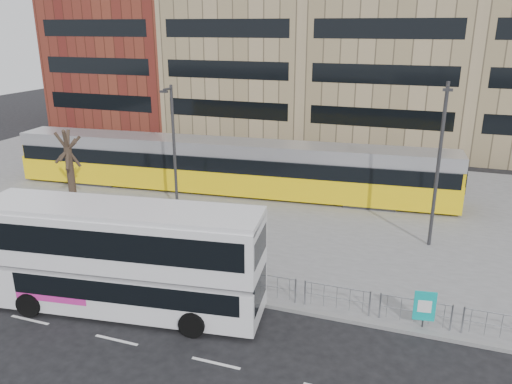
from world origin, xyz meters
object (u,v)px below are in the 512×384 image
(double_decker_bus, at_px, (122,255))
(lamp_post_west, at_px, (173,143))
(pedestrian, at_px, (72,211))
(ad_panel, at_px, (425,307))
(tram, at_px, (226,166))
(traffic_light_west, at_px, (64,218))
(lamp_post_east, at_px, (439,160))
(bare_tree, at_px, (65,127))

(double_decker_bus, distance_m, lamp_post_west, 11.53)
(pedestrian, bearing_deg, ad_panel, -108.61)
(pedestrian, bearing_deg, double_decker_bus, -136.60)
(lamp_post_west, bearing_deg, ad_panel, -29.47)
(pedestrian, relative_size, lamp_post_west, 0.24)
(tram, xyz_separation_m, pedestrian, (-5.72, -8.87, -0.86))
(double_decker_bus, distance_m, pedestrian, 9.92)
(traffic_light_west, relative_size, lamp_post_west, 0.41)
(lamp_post_east, bearing_deg, traffic_light_west, -156.98)
(bare_tree, bearing_deg, ad_panel, -15.57)
(traffic_light_west, distance_m, lamp_post_east, 18.60)
(double_decker_bus, height_order, traffic_light_west, double_decker_bus)
(traffic_light_west, height_order, bare_tree, bare_tree)
(pedestrian, relative_size, lamp_post_east, 0.22)
(ad_panel, bearing_deg, double_decker_bus, -176.40)
(tram, bearing_deg, pedestrian, -127.73)
(double_decker_bus, distance_m, ad_panel, 11.79)
(tram, bearing_deg, double_decker_bus, -87.83)
(double_decker_bus, xyz_separation_m, lamp_post_east, (11.54, 10.34, 2.31))
(traffic_light_west, bearing_deg, bare_tree, 127.12)
(double_decker_bus, height_order, ad_panel, double_decker_bus)
(lamp_post_east, bearing_deg, bare_tree, -173.72)
(pedestrian, distance_m, lamp_post_west, 6.99)
(lamp_post_east, bearing_deg, lamp_post_west, 178.14)
(lamp_post_west, relative_size, bare_tree, 1.06)
(traffic_light_west, bearing_deg, tram, 75.11)
(bare_tree, bearing_deg, pedestrian, -53.83)
(traffic_light_west, relative_size, bare_tree, 0.43)
(ad_panel, relative_size, traffic_light_west, 0.49)
(pedestrian, relative_size, bare_tree, 0.26)
(tram, xyz_separation_m, ad_panel, (13.34, -12.71, -0.90))
(traffic_light_west, distance_m, bare_tree, 6.95)
(tram, height_order, bare_tree, bare_tree)
(double_decker_bus, relative_size, tram, 0.38)
(double_decker_bus, relative_size, ad_panel, 7.54)
(ad_panel, distance_m, bare_tree, 21.65)
(tram, height_order, lamp_post_east, lamp_post_east)
(lamp_post_east, bearing_deg, ad_panel, -90.55)
(double_decker_bus, relative_size, traffic_light_west, 3.67)
(tram, relative_size, lamp_post_east, 3.62)
(ad_panel, distance_m, traffic_light_west, 16.92)
(lamp_post_east, bearing_deg, tram, 160.43)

